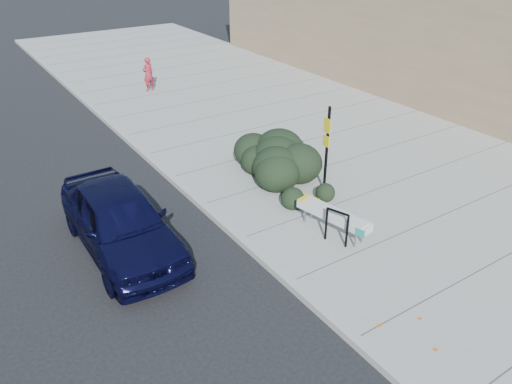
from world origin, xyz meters
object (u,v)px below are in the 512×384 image
sign_post (327,144)px  pedestrian (148,74)px  bench (333,215)px  bike_rack (337,224)px  sedan_navy (120,220)px

sign_post → pedestrian: 11.84m
bench → pedestrian: pedestrian is taller
sign_post → pedestrian: size_ratio=1.66×
sign_post → pedestrian: (-0.38, 11.82, -0.67)m
sign_post → bench: bearing=-120.2°
bike_rack → sedan_navy: sedan_navy is taller
sign_post → bike_rack: bearing=-119.6°
bike_rack → pedestrian: 14.10m
sign_post → sedan_navy: (-5.79, 0.55, -0.78)m
pedestrian → sign_post: bearing=77.8°
bike_rack → sign_post: bearing=36.0°
bike_rack → sedan_navy: 5.10m
pedestrian → bench: bearing=72.2°
bench → bike_rack: bearing=-132.8°
bench → bike_rack: (-0.24, -0.40, 0.05)m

